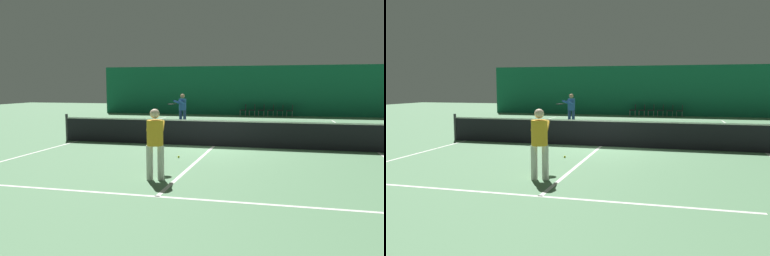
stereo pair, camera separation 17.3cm
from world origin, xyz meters
TOP-DOWN VIEW (x-y plane):
  - ground_plane at (0.00, 0.00)m, footprint 60.00×60.00m
  - backdrop_curtain at (0.00, 14.83)m, footprint 23.00×0.12m
  - court_line_baseline_far at (0.00, 11.90)m, footprint 11.00×0.10m
  - court_line_service_far at (0.00, 6.40)m, footprint 8.25×0.10m
  - court_line_service_near at (0.00, -6.40)m, footprint 8.25×0.10m
  - court_line_sideline_left at (-5.50, 0.00)m, footprint 0.10×23.80m
  - court_line_sideline_right at (5.50, 0.00)m, footprint 0.10×23.80m
  - court_line_centre at (0.00, 0.00)m, footprint 0.10×12.80m
  - tennis_net at (0.00, 0.00)m, footprint 12.00×0.10m
  - player_near at (-0.48, -5.09)m, footprint 0.68×1.39m
  - player_far at (-2.91, 6.41)m, footprint 0.86×1.42m
  - courtside_chair_0 at (-0.32, 14.28)m, footprint 0.44×0.44m
  - courtside_chair_1 at (0.35, 14.28)m, footprint 0.44×0.44m
  - courtside_chair_2 at (1.01, 14.28)m, footprint 0.44×0.44m
  - courtside_chair_3 at (1.67, 14.28)m, footprint 0.44×0.44m
  - courtside_chair_4 at (2.34, 14.28)m, footprint 0.44×0.44m
  - courtside_chair_5 at (3.00, 14.28)m, footprint 0.44×0.44m
  - tennis_ball at (-0.66, -2.43)m, footprint 0.07×0.07m

SIDE VIEW (x-z plane):
  - ground_plane at x=0.00m, z-range 0.00..0.00m
  - court_line_baseline_far at x=0.00m, z-range 0.00..0.00m
  - court_line_service_far at x=0.00m, z-range 0.00..0.00m
  - court_line_service_near at x=0.00m, z-range 0.00..0.00m
  - court_line_sideline_left at x=-5.50m, z-range 0.00..0.00m
  - court_line_sideline_right at x=5.50m, z-range 0.00..0.00m
  - court_line_centre at x=0.00m, z-range 0.00..0.00m
  - tennis_ball at x=-0.66m, z-range 0.00..0.07m
  - courtside_chair_0 at x=-0.32m, z-range 0.07..0.91m
  - courtside_chair_1 at x=0.35m, z-range 0.07..0.91m
  - courtside_chair_2 at x=1.01m, z-range 0.07..0.91m
  - courtside_chair_3 at x=1.67m, z-range 0.07..0.91m
  - courtside_chair_4 at x=2.34m, z-range 0.07..0.91m
  - courtside_chair_5 at x=3.00m, z-range 0.07..0.91m
  - tennis_net at x=0.00m, z-range -0.02..1.05m
  - player_near at x=-0.48m, z-range 0.14..1.80m
  - player_far at x=-2.91m, z-range 0.14..1.90m
  - backdrop_curtain at x=0.00m, z-range 0.00..3.66m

